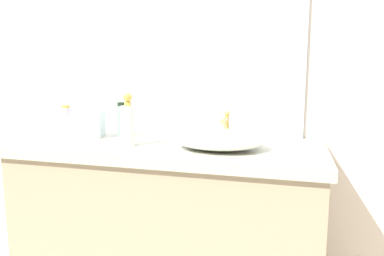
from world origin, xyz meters
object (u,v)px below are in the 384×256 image
(lotion_bottle, at_px, (66,120))
(tissue_box, at_px, (89,123))
(soap_dispenser, at_px, (128,123))
(sink_basin, at_px, (219,139))
(perfume_bottle, at_px, (122,120))

(lotion_bottle, bearing_deg, tissue_box, -16.23)
(tissue_box, bearing_deg, soap_dispenser, -27.94)
(sink_basin, relative_size, tissue_box, 2.33)
(lotion_bottle, relative_size, perfume_bottle, 0.86)
(lotion_bottle, bearing_deg, soap_dispenser, -24.01)
(perfume_bottle, distance_m, tissue_box, 0.17)
(sink_basin, bearing_deg, lotion_bottle, 169.74)
(perfume_bottle, bearing_deg, tissue_box, -168.59)
(soap_dispenser, xyz_separation_m, perfume_bottle, (-0.12, 0.19, -0.02))
(perfume_bottle, bearing_deg, soap_dispenser, -57.03)
(sink_basin, bearing_deg, tissue_box, 171.18)
(lotion_bottle, bearing_deg, sink_basin, -10.26)
(soap_dispenser, relative_size, perfume_bottle, 1.34)
(sink_basin, xyz_separation_m, soap_dispenser, (-0.40, -0.05, 0.06))
(tissue_box, bearing_deg, sink_basin, -8.82)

